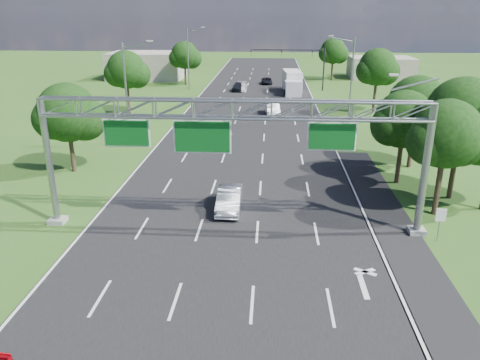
# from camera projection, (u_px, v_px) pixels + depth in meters

# --- Properties ---
(ground) EXTENTS (220.00, 220.00, 0.00)m
(ground) POSITION_uv_depth(u_px,v_px,m) (245.00, 148.00, 46.13)
(ground) COLOR #2D5018
(ground) RESTS_ON ground
(road) EXTENTS (18.00, 180.00, 0.02)m
(road) POSITION_uv_depth(u_px,v_px,m) (245.00, 148.00, 46.13)
(road) COLOR black
(road) RESTS_ON ground
(road_flare) EXTENTS (3.00, 30.00, 0.02)m
(road_flare) POSITION_uv_depth(u_px,v_px,m) (387.00, 219.00, 30.50)
(road_flare) COLOR black
(road_flare) RESTS_ON ground
(sign_gantry) EXTENTS (23.50, 1.00, 9.56)m
(sign_gantry) POSITION_uv_depth(u_px,v_px,m) (234.00, 120.00, 26.87)
(sign_gantry) COLOR gray
(sign_gantry) RESTS_ON ground
(regulatory_sign) EXTENTS (0.60, 0.08, 2.10)m
(regulatory_sign) POSITION_uv_depth(u_px,v_px,m) (440.00, 218.00, 27.01)
(regulatory_sign) COLOR gray
(regulatory_sign) RESTS_ON ground
(traffic_signal) EXTENTS (12.21, 0.24, 7.00)m
(traffic_signal) POSITION_uv_depth(u_px,v_px,m) (303.00, 59.00, 76.68)
(traffic_signal) COLOR black
(traffic_signal) RESTS_ON ground
(streetlight_l_near) EXTENTS (2.97, 0.22, 10.16)m
(streetlight_l_near) POSITION_uv_depth(u_px,v_px,m) (128.00, 90.00, 44.91)
(streetlight_l_near) COLOR gray
(streetlight_l_near) RESTS_ON ground
(streetlight_l_far) EXTENTS (2.97, 0.22, 10.16)m
(streetlight_l_far) POSITION_uv_depth(u_px,v_px,m) (189.00, 56.00, 77.71)
(streetlight_l_far) COLOR gray
(streetlight_l_far) RESTS_ON ground
(streetlight_r_mid) EXTENTS (2.97, 0.22, 10.16)m
(streetlight_r_mid) POSITION_uv_depth(u_px,v_px,m) (350.00, 78.00, 52.87)
(streetlight_r_mid) COLOR gray
(streetlight_r_mid) RESTS_ON ground
(tree_cluster_right) EXTENTS (9.91, 14.60, 8.68)m
(tree_cluster_right) POSITION_uv_depth(u_px,v_px,m) (444.00, 122.00, 33.24)
(tree_cluster_right) COLOR #2D2116
(tree_cluster_right) RESTS_ON ground
(tree_verge_la) EXTENTS (5.76, 4.80, 7.40)m
(tree_verge_la) POSITION_uv_depth(u_px,v_px,m) (69.00, 115.00, 37.90)
(tree_verge_la) COLOR #2D2116
(tree_verge_la) RESTS_ON ground
(tree_verge_lb) EXTENTS (5.76, 4.80, 8.06)m
(tree_verge_lb) POSITION_uv_depth(u_px,v_px,m) (127.00, 72.00, 59.35)
(tree_verge_lb) COLOR #2D2116
(tree_verge_lb) RESTS_ON ground
(tree_verge_lc) EXTENTS (5.76, 4.80, 7.62)m
(tree_verge_lc) POSITION_uv_depth(u_px,v_px,m) (185.00, 57.00, 82.74)
(tree_verge_lc) COLOR #2D2116
(tree_verge_lc) RESTS_ON ground
(tree_verge_rd) EXTENTS (5.76, 4.80, 8.28)m
(tree_verge_rd) POSITION_uv_depth(u_px,v_px,m) (378.00, 69.00, 60.08)
(tree_verge_rd) COLOR #2D2116
(tree_verge_rd) RESTS_ON ground
(tree_verge_re) EXTENTS (5.76, 4.80, 7.84)m
(tree_verge_re) POSITION_uv_depth(u_px,v_px,m) (334.00, 52.00, 88.47)
(tree_verge_re) COLOR #2D2116
(tree_verge_re) RESTS_ON ground
(building_left) EXTENTS (14.00, 10.00, 5.00)m
(building_left) POSITION_uv_depth(u_px,v_px,m) (147.00, 65.00, 91.62)
(building_left) COLOR gray
(building_left) RESTS_ON ground
(building_right) EXTENTS (12.00, 9.00, 4.00)m
(building_right) POSITION_uv_depth(u_px,v_px,m) (381.00, 67.00, 92.66)
(building_right) COLOR gray
(building_right) RESTS_ON ground
(silver_sedan) EXTENTS (1.62, 4.54, 1.49)m
(silver_sedan) POSITION_uv_depth(u_px,v_px,m) (229.00, 199.00, 31.69)
(silver_sedan) COLOR #A5ABB1
(silver_sedan) RESTS_ON ground
(car_queue_a) EXTENTS (1.94, 4.50, 1.29)m
(car_queue_a) POSITION_uv_depth(u_px,v_px,m) (241.00, 87.00, 78.33)
(car_queue_a) COLOR silver
(car_queue_a) RESTS_ON ground
(car_queue_b) EXTENTS (2.12, 4.21, 1.14)m
(car_queue_b) POSITION_uv_depth(u_px,v_px,m) (267.00, 81.00, 85.17)
(car_queue_b) COLOR black
(car_queue_b) RESTS_ON ground
(car_queue_c) EXTENTS (2.02, 4.33, 1.43)m
(car_queue_c) POSITION_uv_depth(u_px,v_px,m) (238.00, 87.00, 77.95)
(car_queue_c) COLOR black
(car_queue_c) RESTS_ON ground
(car_queue_d) EXTENTS (2.03, 4.83, 1.55)m
(car_queue_d) POSITION_uv_depth(u_px,v_px,m) (273.00, 109.00, 60.33)
(car_queue_d) COLOR silver
(car_queue_d) RESTS_ON ground
(box_truck) EXTENTS (3.14, 9.12, 3.38)m
(box_truck) POSITION_uv_depth(u_px,v_px,m) (292.00, 82.00, 76.21)
(box_truck) COLOR silver
(box_truck) RESTS_ON ground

